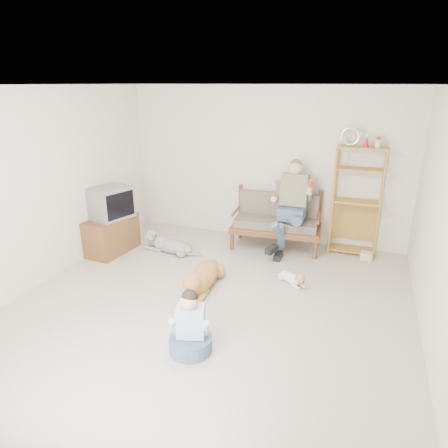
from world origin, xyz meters
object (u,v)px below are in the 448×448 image
at_px(tv_stand, 111,235).
at_px(etagere, 356,200).
at_px(loveseat, 277,220).
at_px(golden_retriever, 202,278).

bearing_deg(tv_stand, etagere, 25.30).
xyz_separation_m(loveseat, tv_stand, (-2.57, -1.19, -0.19)).
relative_size(tv_stand, golden_retriever, 0.69).
bearing_deg(loveseat, etagere, 3.64).
bearing_deg(loveseat, tv_stand, -159.61).
relative_size(loveseat, golden_retriever, 1.13).
bearing_deg(etagere, loveseat, -171.98).
distance_m(etagere, golden_retriever, 2.88).
distance_m(loveseat, golden_retriever, 2.01).
distance_m(loveseat, etagere, 1.34).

